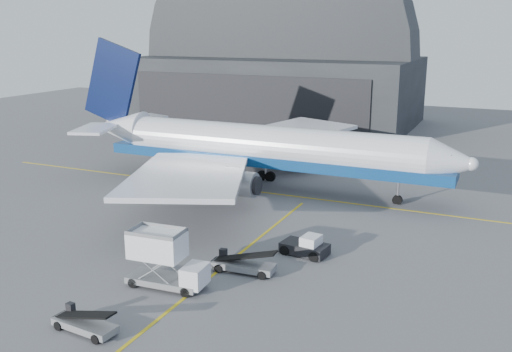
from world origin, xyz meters
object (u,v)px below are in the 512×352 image
at_px(airliner, 255,147).
at_px(catering_truck, 164,260).
at_px(belt_loader_a, 84,323).
at_px(pushback_tug, 306,247).
at_px(belt_loader_b, 243,264).

height_order(airliner, catering_truck, airliner).
bearing_deg(belt_loader_a, airliner, 102.13).
relative_size(catering_truck, belt_loader_a, 1.28).
distance_m(pushback_tug, belt_loader_a, 18.25).
xyz_separation_m(airliner, catering_truck, (4.81, -25.74, -2.60)).
relative_size(catering_truck, pushback_tug, 1.49).
bearing_deg(pushback_tug, airliner, 133.48).
bearing_deg(catering_truck, belt_loader_a, -101.74).
distance_m(belt_loader_a, belt_loader_b, 12.44).
bearing_deg(belt_loader_b, belt_loader_a, -116.56).
bearing_deg(airliner, belt_loader_a, -83.36).
distance_m(airliner, belt_loader_a, 33.23).
xyz_separation_m(pushback_tug, belt_loader_b, (-3.08, -4.98, -0.05)).
relative_size(catering_truck, belt_loader_b, 1.15).
xyz_separation_m(catering_truck, belt_loader_a, (-1.00, -7.02, -1.43)).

